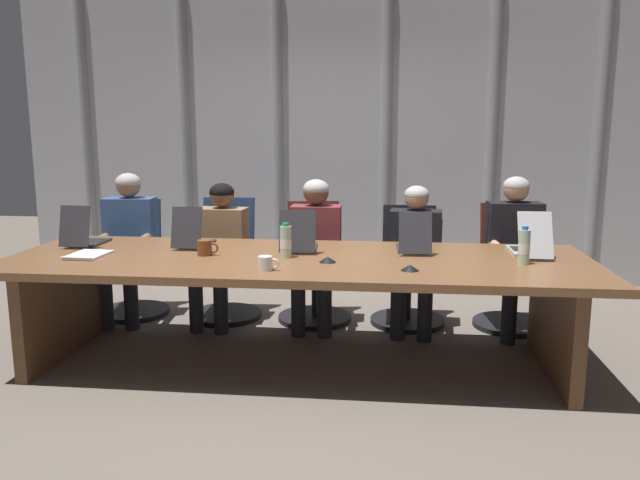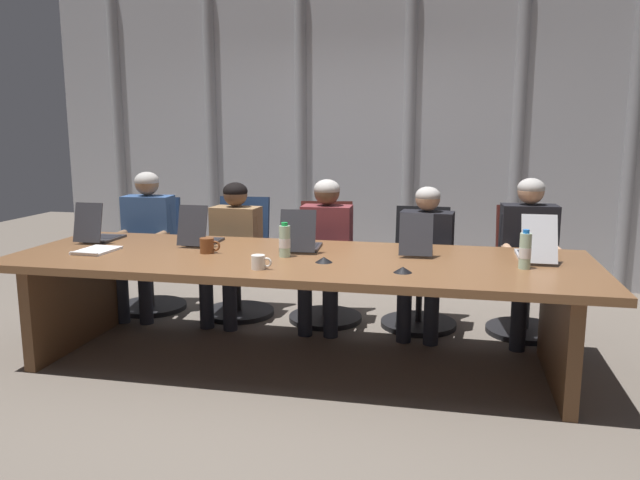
% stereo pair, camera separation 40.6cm
% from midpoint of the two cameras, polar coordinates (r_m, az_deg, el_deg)
% --- Properties ---
extents(ground_plane, '(12.87, 12.87, 0.00)m').
position_cam_midpoint_polar(ground_plane, '(4.25, -4.83, -11.31)').
color(ground_plane, '#6B6056').
extents(conference_table, '(3.80, 1.26, 0.73)m').
position_cam_midpoint_polar(conference_table, '(4.07, -4.95, -3.58)').
color(conference_table, brown).
rests_on(conference_table, ground_plane).
extents(curtain_backdrop, '(6.43, 0.17, 3.01)m').
position_cam_midpoint_polar(curtain_backdrop, '(6.36, -0.78, 9.78)').
color(curtain_backdrop, '#B2B2B7').
rests_on(curtain_backdrop, ground_plane).
extents(laptop_left_end, '(0.22, 0.38, 0.30)m').
position_cam_midpoint_polar(laptop_left_end, '(4.81, -23.22, 0.21)').
color(laptop_left_end, '#2D2D33').
rests_on(laptop_left_end, conference_table).
extents(laptop_left_mid, '(0.22, 0.39, 0.30)m').
position_cam_midpoint_polar(laptop_left_mid, '(4.51, -14.19, 0.10)').
color(laptop_left_mid, '#2D2D33').
rests_on(laptop_left_mid, conference_table).
extents(laptop_center, '(0.27, 0.40, 0.29)m').
position_cam_midpoint_polar(laptop_center, '(4.25, -4.72, -0.23)').
color(laptop_center, '#2D2D33').
rests_on(laptop_center, conference_table).
extents(laptop_right_mid, '(0.23, 0.40, 0.29)m').
position_cam_midpoint_polar(laptop_right_mid, '(4.22, 5.92, -0.35)').
color(laptop_right_mid, '#2D2D33').
rests_on(laptop_right_mid, conference_table).
extents(laptop_right_end, '(0.21, 0.47, 0.30)m').
position_cam_midpoint_polar(laptop_right_end, '(4.27, 16.18, -0.55)').
color(laptop_right_end, '#BCBCC1').
rests_on(laptop_right_end, conference_table).
extents(office_chair_left_end, '(0.60, 0.61, 0.96)m').
position_cam_midpoint_polar(office_chair_left_end, '(5.55, -18.92, -2.80)').
color(office_chair_left_end, navy).
rests_on(office_chair_left_end, ground_plane).
extents(office_chair_left_mid, '(0.60, 0.60, 0.98)m').
position_cam_midpoint_polar(office_chair_left_mid, '(5.26, -10.89, -3.05)').
color(office_chair_left_mid, navy).
rests_on(office_chair_left_mid, ground_plane).
extents(office_chair_center, '(0.60, 0.61, 0.96)m').
position_cam_midpoint_polar(office_chair_center, '(5.09, -2.83, -3.39)').
color(office_chair_center, '#511E19').
rests_on(office_chair_center, ground_plane).
extents(office_chair_right_mid, '(0.60, 0.60, 0.94)m').
position_cam_midpoint_polar(office_chair_right_mid, '(5.03, 5.88, -3.68)').
color(office_chair_right_mid, black).
rests_on(office_chair_right_mid, ground_plane).
extents(office_chair_right_end, '(0.60, 0.60, 0.97)m').
position_cam_midpoint_polar(office_chair_right_end, '(5.09, 15.08, -3.71)').
color(office_chair_right_end, '#511E19').
rests_on(office_chair_right_end, ground_plane).
extents(person_left_end, '(0.45, 0.57, 1.20)m').
position_cam_midpoint_polar(person_left_end, '(5.34, -19.43, 0.25)').
color(person_left_end, '#335184').
rests_on(person_left_end, ground_plane).
extents(person_left_mid, '(0.43, 0.56, 1.13)m').
position_cam_midpoint_polar(person_left_mid, '(5.05, -11.55, -0.37)').
color(person_left_mid, olive).
rests_on(person_left_mid, ground_plane).
extents(person_center, '(0.41, 0.55, 1.16)m').
position_cam_midpoint_polar(person_center, '(4.87, -2.84, -0.28)').
color(person_center, brown).
rests_on(person_center, ground_plane).
extents(person_right_mid, '(0.44, 0.57, 1.12)m').
position_cam_midpoint_polar(person_right_mid, '(4.81, 6.37, -0.82)').
color(person_right_mid, black).
rests_on(person_right_mid, ground_plane).
extents(person_right_end, '(0.43, 0.56, 1.20)m').
position_cam_midpoint_polar(person_right_end, '(4.88, 15.39, -0.47)').
color(person_right_end, black).
rests_on(person_right_end, ground_plane).
extents(water_bottle_primary, '(0.07, 0.07, 0.24)m').
position_cam_midpoint_polar(water_bottle_primary, '(3.94, 15.58, -0.65)').
color(water_bottle_primary, '#ADD1B2').
rests_on(water_bottle_primary, conference_table).
extents(water_bottle_secondary, '(0.08, 0.08, 0.23)m').
position_cam_midpoint_polar(water_bottle_secondary, '(4.02, -6.09, -0.20)').
color(water_bottle_secondary, '#ADD1B2').
rests_on(water_bottle_secondary, conference_table).
extents(coffee_mug_near, '(0.13, 0.08, 0.09)m').
position_cam_midpoint_polar(coffee_mug_near, '(3.68, -8.18, -2.19)').
color(coffee_mug_near, white).
rests_on(coffee_mug_near, conference_table).
extents(coffee_mug_far, '(0.14, 0.10, 0.10)m').
position_cam_midpoint_polar(coffee_mug_far, '(4.18, -13.32, -0.73)').
color(coffee_mug_far, brown).
rests_on(coffee_mug_far, conference_table).
extents(conference_mic_left_side, '(0.11, 0.11, 0.03)m').
position_cam_midpoint_polar(conference_mic_left_side, '(3.87, -2.29, -1.84)').
color(conference_mic_left_side, black).
rests_on(conference_mic_left_side, conference_table).
extents(conference_mic_middle, '(0.11, 0.11, 0.03)m').
position_cam_midpoint_polar(conference_mic_middle, '(3.66, 5.18, -2.59)').
color(conference_mic_middle, black).
rests_on(conference_mic_middle, conference_table).
extents(spiral_notepad, '(0.24, 0.32, 0.03)m').
position_cam_midpoint_polar(spiral_notepad, '(4.40, -23.18, -1.31)').
color(spiral_notepad, silver).
rests_on(spiral_notepad, conference_table).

